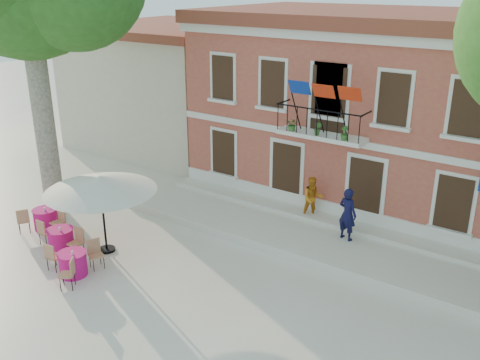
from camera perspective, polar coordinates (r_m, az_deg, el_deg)
name	(u,v)px	position (r m, az deg, el deg)	size (l,w,h in m)	color
ground	(177,273)	(17.15, -6.69, -9.80)	(90.00, 90.00, 0.00)	beige
main_building	(371,104)	(22.88, 13.78, 7.83)	(13.50, 9.59, 7.50)	#B66242
neighbor_west	(177,84)	(29.82, -6.74, 10.11)	(9.40, 9.40, 6.40)	beige
terrace	(301,233)	(19.25, 6.57, -5.68)	(14.00, 3.40, 0.30)	silver
patio_umbrella	(100,184)	(17.87, -14.68, -0.39)	(3.65, 3.65, 2.71)	black
pedestrian_navy	(347,214)	(18.38, 11.40, -3.58)	(0.68, 0.44, 1.86)	#0F0F33
pedestrian_orange	(313,198)	(19.76, 7.75, -1.94)	(0.79, 0.62, 1.62)	orange
cafe_table_0	(45,218)	(20.90, -20.04, -3.82)	(1.67, 1.87, 0.95)	#EA167A
cafe_table_1	(73,263)	(17.51, -17.40, -8.41)	(1.74, 1.85, 0.95)	#EA167A
cafe_table_3	(61,239)	(19.16, -18.57, -5.94)	(1.93, 0.90, 0.95)	#EA167A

